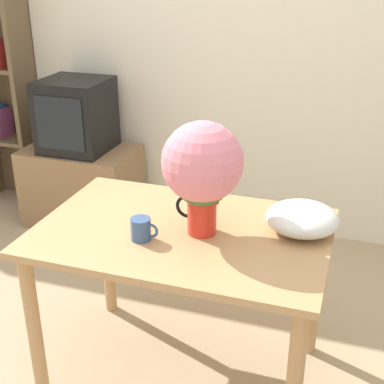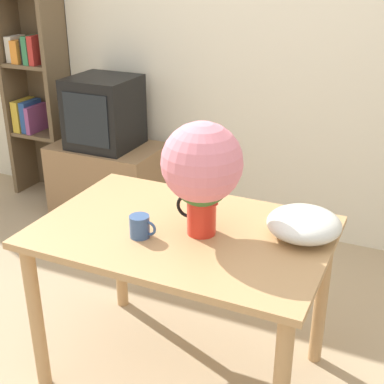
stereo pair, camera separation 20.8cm
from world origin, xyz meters
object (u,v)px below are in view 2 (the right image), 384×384
(white_bowl, at_px, (304,224))
(tv_set, at_px, (104,112))
(coffee_mug, at_px, (140,226))
(flower_vase, at_px, (202,169))

(white_bowl, bearing_deg, tv_set, 146.34)
(coffee_mug, relative_size, white_bowl, 0.38)
(flower_vase, distance_m, tv_set, 1.78)
(flower_vase, bearing_deg, white_bowl, 20.01)
(coffee_mug, bearing_deg, white_bowl, 24.57)
(flower_vase, distance_m, white_bowl, 0.46)
(coffee_mug, xyz_separation_m, white_bowl, (0.58, 0.27, 0.01))
(coffee_mug, relative_size, tv_set, 0.24)
(flower_vase, height_order, coffee_mug, flower_vase)
(coffee_mug, bearing_deg, tv_set, 127.89)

